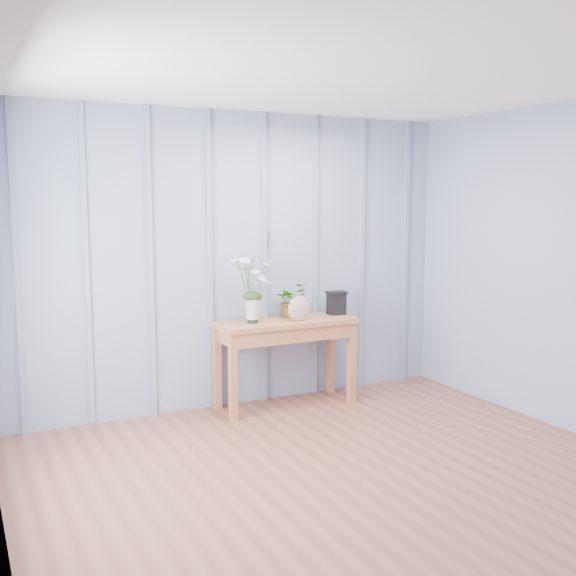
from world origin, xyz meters
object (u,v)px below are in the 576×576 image
daisy_vase (252,280)px  carved_box (336,303)px  sideboard (285,333)px  felt_disc_vessel (299,309)px

daisy_vase → carved_box: (0.84, 0.05, -0.25)m
sideboard → felt_disc_vessel: (0.08, -0.10, 0.22)m
daisy_vase → carved_box: daisy_vase is taller
sideboard → carved_box: carved_box is taller
carved_box → felt_disc_vessel: bearing=-161.8°
sideboard → felt_disc_vessel: size_ratio=5.66×
sideboard → carved_box: (0.53, 0.05, 0.22)m
felt_disc_vessel → carved_box: size_ratio=1.03×
daisy_vase → carved_box: 0.87m
felt_disc_vessel → carved_box: 0.47m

